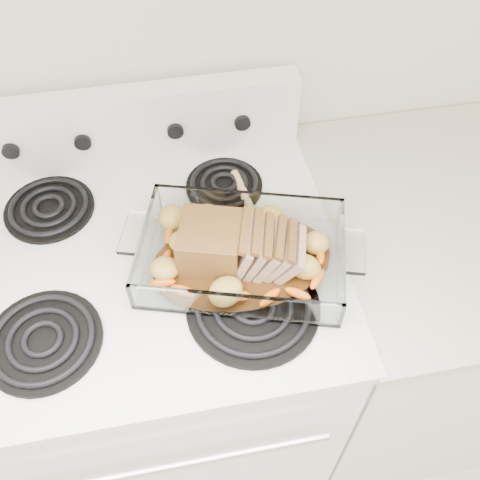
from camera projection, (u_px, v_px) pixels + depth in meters
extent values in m
cube|color=white|center=(169.00, 360.00, 1.44)|extent=(0.76, 0.65, 0.92)
cylinder|color=silver|center=(173.00, 466.00, 1.01)|extent=(0.61, 0.02, 0.02)
cube|color=white|center=(145.00, 259.00, 1.08)|extent=(0.78, 0.67, 0.02)
cube|color=white|center=(129.00, 126.00, 1.18)|extent=(0.76, 0.06, 0.18)
cylinder|color=black|center=(44.00, 341.00, 0.95)|extent=(0.21, 0.21, 0.01)
cylinder|color=black|center=(253.00, 307.00, 0.99)|extent=(0.25, 0.25, 0.01)
cylinder|color=black|center=(50.00, 209.00, 1.14)|extent=(0.19, 0.19, 0.01)
cylinder|color=black|center=(224.00, 185.00, 1.19)|extent=(0.17, 0.17, 0.01)
cylinder|color=black|center=(11.00, 150.00, 1.13)|extent=(0.04, 0.02, 0.04)
cylinder|color=black|center=(83.00, 141.00, 1.15)|extent=(0.04, 0.02, 0.04)
cylinder|color=black|center=(175.00, 130.00, 1.17)|extent=(0.04, 0.02, 0.04)
cylinder|color=black|center=(242.00, 122.00, 1.19)|extent=(0.04, 0.02, 0.04)
cube|color=white|center=(401.00, 322.00, 1.53)|extent=(0.55, 0.65, 0.90)
cube|color=beige|center=(452.00, 216.00, 1.16)|extent=(0.58, 0.68, 0.03)
cube|color=white|center=(242.00, 262.00, 1.05)|extent=(0.38, 0.25, 0.01)
cube|color=white|center=(255.00, 304.00, 0.94)|extent=(0.38, 0.01, 0.07)
cube|color=white|center=(231.00, 204.00, 1.09)|extent=(0.38, 0.01, 0.07)
cube|color=white|center=(144.00, 265.00, 1.00)|extent=(0.01, 0.25, 0.07)
cube|color=white|center=(336.00, 236.00, 1.04)|extent=(0.01, 0.25, 0.07)
cylinder|color=#3E230B|center=(242.00, 260.00, 1.04)|extent=(0.22, 0.22, 0.00)
cube|color=olive|center=(211.00, 251.00, 1.00)|extent=(0.11, 0.11, 0.09)
cube|color=tan|center=(245.00, 247.00, 1.01)|extent=(0.04, 0.11, 0.09)
cube|color=tan|center=(256.00, 245.00, 1.01)|extent=(0.05, 0.11, 0.08)
cube|color=tan|center=(267.00, 244.00, 1.02)|extent=(0.05, 0.10, 0.08)
cube|color=tan|center=(278.00, 243.00, 1.02)|extent=(0.05, 0.10, 0.07)
cube|color=tan|center=(289.00, 242.00, 1.02)|extent=(0.05, 0.10, 0.07)
ellipsoid|color=orange|center=(177.00, 300.00, 0.98)|extent=(0.05, 0.02, 0.02)
ellipsoid|color=orange|center=(304.00, 280.00, 1.00)|extent=(0.05, 0.02, 0.02)
ellipsoid|color=orange|center=(311.00, 240.00, 1.06)|extent=(0.05, 0.02, 0.02)
ellipsoid|color=orange|center=(166.00, 253.00, 1.04)|extent=(0.05, 0.02, 0.02)
ellipsoid|color=gold|center=(164.00, 236.00, 1.05)|extent=(0.06, 0.05, 0.04)
ellipsoid|color=gold|center=(244.00, 221.00, 1.08)|extent=(0.06, 0.05, 0.04)
ellipsoid|color=gold|center=(302.00, 253.00, 1.03)|extent=(0.06, 0.05, 0.04)
cylinder|color=#DCC289|center=(252.00, 210.00, 1.13)|extent=(0.05, 0.24, 0.02)
ellipsoid|color=#DCC289|center=(283.00, 259.00, 1.05)|extent=(0.06, 0.08, 0.02)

